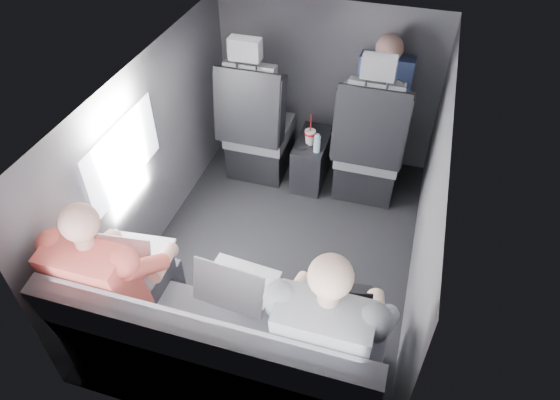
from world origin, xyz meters
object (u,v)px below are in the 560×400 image
(water_bottle, at_px, (317,144))
(laptop_black, at_px, (337,304))
(laptop_white, at_px, (133,253))
(passenger_front_right, at_px, (382,95))
(center_console, at_px, (312,159))
(laptop_silver, at_px, (236,283))
(front_seat_left, at_px, (257,133))
(rear_bench, at_px, (223,358))
(passenger_rear_left, at_px, (117,279))
(passenger_rear_right, at_px, (328,332))
(soda_cup, at_px, (310,136))
(front_seat_right, at_px, (369,152))

(water_bottle, height_order, laptop_black, laptop_black)
(laptop_white, xyz_separation_m, passenger_front_right, (1.08, 1.88, 0.11))
(center_console, height_order, laptop_silver, laptop_silver)
(passenger_front_right, bearing_deg, front_seat_left, -164.33)
(rear_bench, bearing_deg, passenger_rear_left, 171.01)
(laptop_black, bearing_deg, water_bottle, 106.76)
(center_console, relative_size, laptop_silver, 1.22)
(laptop_white, bearing_deg, passenger_rear_right, -9.09)
(passenger_rear_right, bearing_deg, water_bottle, 104.96)
(laptop_black, height_order, passenger_front_right, passenger_front_right)
(center_console, relative_size, soda_cup, 1.86)
(soda_cup, distance_m, passenger_rear_left, 1.89)
(front_seat_right, distance_m, laptop_white, 1.95)
(rear_bench, bearing_deg, center_console, 90.00)
(laptop_white, height_order, passenger_front_right, passenger_front_right)
(water_bottle, bearing_deg, passenger_front_right, 42.20)
(passenger_rear_left, bearing_deg, passenger_front_right, 62.58)
(center_console, relative_size, laptop_white, 1.30)
(front_seat_left, height_order, rear_bench, front_seat_left)
(center_console, bearing_deg, laptop_silver, -89.84)
(center_console, distance_m, laptop_silver, 1.75)
(front_seat_right, xyz_separation_m, laptop_silver, (-0.45, -1.66, 0.24))
(passenger_rear_left, distance_m, passenger_rear_right, 1.12)
(front_seat_left, distance_m, passenger_front_right, 1.02)
(front_seat_right, bearing_deg, passenger_rear_left, -120.19)
(laptop_black, distance_m, passenger_rear_left, 1.14)
(laptop_silver, xyz_separation_m, laptop_black, (0.52, 0.02, -0.00))
(laptop_silver, relative_size, passenger_front_right, 0.50)
(passenger_front_right, bearing_deg, center_console, -155.10)
(front_seat_left, xyz_separation_m, laptop_silver, (0.45, -1.66, 0.24))
(laptop_silver, xyz_separation_m, passenger_rear_left, (-0.61, -0.15, -0.01))
(water_bottle, xyz_separation_m, laptop_black, (0.46, -1.53, 0.16))
(front_seat_left, xyz_separation_m, rear_bench, (0.45, -1.90, -0.09))
(rear_bench, bearing_deg, front_seat_left, 103.31)
(rear_bench, height_order, passenger_rear_left, passenger_rear_left)
(front_seat_left, relative_size, passenger_rear_left, 1.03)
(rear_bench, distance_m, laptop_silver, 0.41)
(laptop_black, bearing_deg, rear_bench, -153.36)
(laptop_silver, bearing_deg, center_console, 90.16)
(front_seat_right, height_order, center_console, front_seat_right)
(center_console, xyz_separation_m, laptop_white, (-0.61, -1.67, 0.43))
(laptop_silver, height_order, laptop_black, laptop_silver)
(center_console, bearing_deg, passenger_rear_right, -74.27)
(soda_cup, bearing_deg, laptop_silver, -89.51)
(rear_bench, distance_m, soda_cup, 1.89)
(center_console, bearing_deg, passenger_front_right, 24.90)
(soda_cup, distance_m, passenger_front_right, 0.62)
(passenger_rear_right, bearing_deg, laptop_silver, 163.92)
(laptop_black, xyz_separation_m, passenger_rear_right, (-0.01, -0.17, 0.01))
(laptop_white, height_order, passenger_rear_right, passenger_rear_right)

